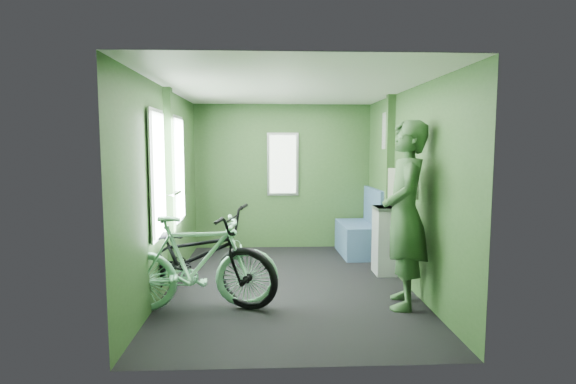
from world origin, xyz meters
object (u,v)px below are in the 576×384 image
(bicycle_mint, at_px, (197,311))
(bicycle_black, at_px, (191,303))
(passenger, at_px, (405,214))
(waste_box, at_px, (385,240))
(bench_seat, at_px, (360,235))

(bicycle_mint, bearing_deg, bicycle_black, 17.00)
(bicycle_black, relative_size, bicycle_mint, 1.19)
(passenger, bearing_deg, waste_box, -173.03)
(bicycle_mint, distance_m, bench_seat, 3.11)
(bicycle_mint, relative_size, waste_box, 1.88)
(bicycle_black, height_order, waste_box, waste_box)
(bicycle_mint, xyz_separation_m, passenger, (2.10, 0.08, 0.95))
(bench_seat, bearing_deg, waste_box, -85.62)
(passenger, xyz_separation_m, bench_seat, (-0.00, 2.20, -0.66))
(bicycle_mint, height_order, passenger, passenger)
(bicycle_black, height_order, passenger, passenger)
(bicycle_mint, relative_size, passenger, 0.86)
(bench_seat, bearing_deg, bicycle_mint, -134.56)
(passenger, bearing_deg, bicycle_mint, -75.58)
(bicycle_mint, height_order, bench_seat, bench_seat)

